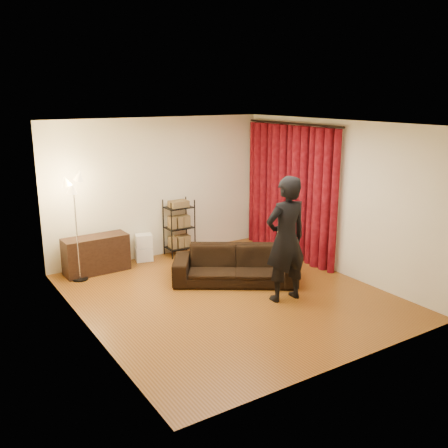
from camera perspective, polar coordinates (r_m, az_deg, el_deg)
floor at (r=8.06m, az=0.55°, el=-8.15°), size 5.00×5.00×0.00m
ceiling at (r=7.43m, az=0.60°, el=11.40°), size 5.00×5.00×0.00m
wall_back at (r=9.78m, az=-7.46°, el=4.11°), size 5.00×0.00×5.00m
wall_front at (r=5.78m, az=14.25°, el=-3.70°), size 5.00×0.00×5.00m
wall_left at (r=6.71m, az=-15.74°, el=-1.23°), size 0.00×5.00×5.00m
wall_right at (r=9.03m, az=12.65°, el=2.99°), size 0.00×5.00×5.00m
curtain_rod at (r=9.63m, az=7.83°, el=11.31°), size 0.04×2.65×0.04m
curtain at (r=9.78m, az=7.47°, el=3.66°), size 0.22×2.65×2.55m
sofa at (r=8.50m, az=1.32°, el=-4.71°), size 2.18×1.83×0.61m
person at (r=7.65m, az=7.09°, el=-1.74°), size 0.74×0.51×1.96m
media_cabinet at (r=9.24m, az=-14.40°, el=-3.38°), size 1.16×0.46×0.67m
storage_boxes at (r=9.70m, az=-9.12°, el=-2.67°), size 0.37×0.33×0.52m
wire_shelf at (r=9.89m, az=-5.15°, el=-0.40°), size 0.58×0.47×1.12m
floor_lamp at (r=8.78m, az=-16.51°, el=-0.59°), size 0.42×0.42×1.81m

